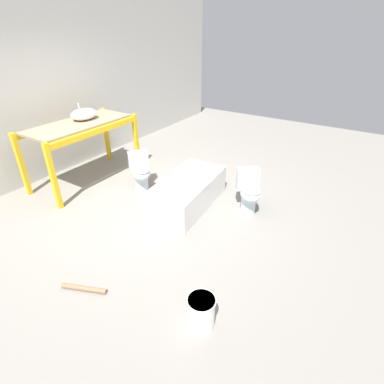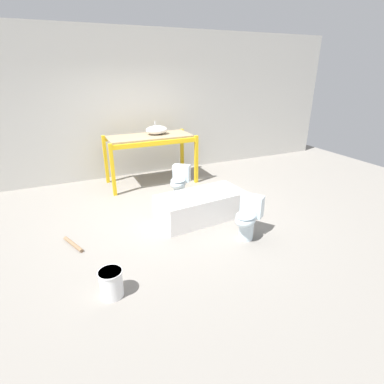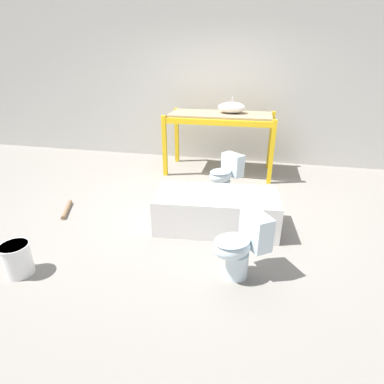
% 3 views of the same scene
% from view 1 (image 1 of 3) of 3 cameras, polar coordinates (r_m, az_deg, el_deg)
% --- Properties ---
extents(ground_plane, '(12.00, 12.00, 0.00)m').
position_cam_1_polar(ground_plane, '(4.71, -8.71, -2.98)').
color(ground_plane, gray).
extents(warehouse_wall_rear, '(10.80, 0.08, 3.20)m').
position_cam_1_polar(warehouse_wall_rear, '(5.89, -28.19, 17.39)').
color(warehouse_wall_rear, beige).
rests_on(warehouse_wall_rear, ground_plane).
extents(shelving_rack, '(1.88, 0.88, 1.06)m').
position_cam_1_polar(shelving_rack, '(5.51, -20.53, 10.71)').
color(shelving_rack, yellow).
rests_on(shelving_rack, ground_plane).
extents(sink_basin, '(0.47, 0.35, 0.27)m').
position_cam_1_polar(sink_basin, '(5.59, -19.93, 13.77)').
color(sink_basin, white).
rests_on(sink_basin, shelving_rack).
extents(bathtub_main, '(1.52, 0.82, 0.45)m').
position_cam_1_polar(bathtub_main, '(4.61, -0.86, 0.32)').
color(bathtub_main, white).
rests_on(bathtub_main, ground_plane).
extents(toilet_near, '(0.60, 0.55, 0.63)m').
position_cam_1_polar(toilet_near, '(4.50, 10.82, 0.22)').
color(toilet_near, silver).
rests_on(toilet_near, ground_plane).
extents(toilet_far, '(0.56, 0.59, 0.63)m').
position_cam_1_polar(toilet_far, '(5.09, -9.80, 3.90)').
color(toilet_far, silver).
rests_on(toilet_far, ground_plane).
extents(bucket_white, '(0.27, 0.27, 0.32)m').
position_cam_1_polar(bucket_white, '(2.98, 1.77, -21.77)').
color(bucket_white, white).
rests_on(bucket_white, ground_plane).
extents(loose_pipe, '(0.24, 0.49, 0.05)m').
position_cam_1_polar(loose_pipe, '(3.55, -19.87, -16.90)').
color(loose_pipe, '#8C6B4C').
rests_on(loose_pipe, ground_plane).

